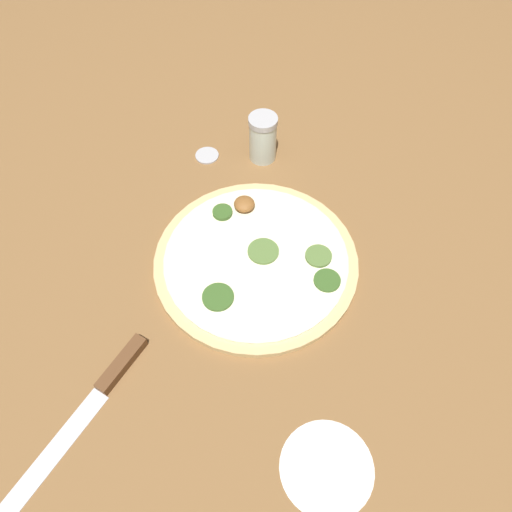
{
  "coord_description": "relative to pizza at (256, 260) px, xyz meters",
  "views": [
    {
      "loc": [
        -0.33,
        0.34,
        0.71
      ],
      "look_at": [
        0.0,
        0.0,
        0.02
      ],
      "focal_mm": 35.0,
      "sensor_mm": 36.0,
      "label": 1
    }
  ],
  "objects": [
    {
      "name": "flour_patch",
      "position": [
        -0.3,
        0.17,
        -0.01
      ],
      "size": [
        0.13,
        0.13,
        0.0
      ],
      "color": "white",
      "rests_on": "ground_plane"
    },
    {
      "name": "spice_jar",
      "position": [
        0.17,
        -0.19,
        0.04
      ],
      "size": [
        0.06,
        0.06,
        0.1
      ],
      "color": "silver",
      "rests_on": "ground_plane"
    },
    {
      "name": "ground_plane",
      "position": [
        -0.0,
        0.0,
        -0.01
      ],
      "size": [
        3.0,
        3.0,
        0.0
      ],
      "primitive_type": "plane",
      "color": "brown"
    },
    {
      "name": "knife",
      "position": [
        0.0,
        0.32,
        -0.0
      ],
      "size": [
        0.1,
        0.31,
        0.02
      ],
      "rotation": [
        0.0,
        0.0,
        1.8
      ],
      "color": "silver",
      "rests_on": "ground_plane"
    },
    {
      "name": "pizza",
      "position": [
        0.0,
        0.0,
        0.0
      ],
      "size": [
        0.35,
        0.35,
        0.03
      ],
      "color": "#D6B77A",
      "rests_on": "ground_plane"
    },
    {
      "name": "loose_cap",
      "position": [
        0.25,
        -0.11,
        -0.0
      ],
      "size": [
        0.05,
        0.05,
        0.01
      ],
      "color": "#B2B2B7",
      "rests_on": "ground_plane"
    }
  ]
}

